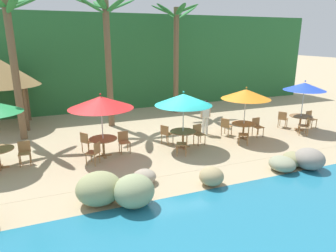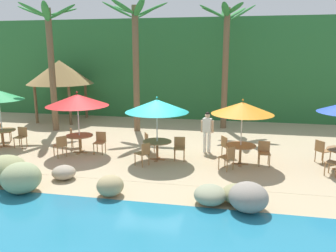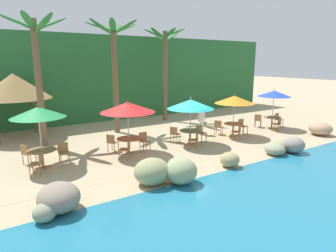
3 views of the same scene
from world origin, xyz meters
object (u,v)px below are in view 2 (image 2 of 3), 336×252
(umbrella_red, at_px, (77,100))
(palm_tree_third, at_px, (226,46))
(chair_orange_left, at_px, (228,156))
(dining_table_green, at_px, (2,133))
(umbrella_orange, at_px, (242,108))
(chair_teal_inland, at_px, (149,142))
(chair_teal_left, at_px, (144,152))
(chair_green_inland, at_px, (4,131))
(chair_red_inland, at_px, (74,136))
(chair_teal_seaward, at_px, (180,147))
(dining_table_red, at_px, (79,138))
(chair_orange_inland, at_px, (226,145))
(chair_blue_left, at_px, (336,162))
(chair_blue_inland, at_px, (322,150))
(chair_green_seaward, at_px, (21,136))
(dining_table_teal, at_px, (157,144))
(chair_red_left, at_px, (61,145))
(chair_red_seaward, at_px, (100,141))
(palm_tree_nearest, at_px, (50,48))
(waiter_in_white, at_px, (207,129))
(umbrella_teal, at_px, (157,106))
(palapa_hut, at_px, (60,72))
(palm_tree_second, at_px, (135,44))
(chair_orange_seaward, at_px, (264,151))
(dining_table_orange, at_px, (241,148))

(umbrella_red, height_order, palm_tree_third, palm_tree_third)
(chair_orange_left, relative_size, palm_tree_third, 0.14)
(dining_table_green, relative_size, umbrella_orange, 0.45)
(chair_teal_inland, xyz_separation_m, chair_teal_left, (0.19, -1.49, 0.00))
(chair_green_inland, relative_size, chair_red_inland, 1.00)
(chair_teal_seaward, bearing_deg, dining_table_red, 178.84)
(chair_teal_left, height_order, umbrella_orange, umbrella_orange)
(chair_orange_inland, xyz_separation_m, chair_blue_left, (3.61, -1.32, 0.00))
(umbrella_orange, height_order, palm_tree_third, palm_tree_third)
(chair_blue_inland, bearing_deg, palm_tree_third, 125.70)
(chair_green_seaward, distance_m, chair_blue_left, 12.42)
(dining_table_red, xyz_separation_m, chair_teal_left, (3.00, -1.07, -0.10))
(chair_green_seaward, bearing_deg, dining_table_green, -174.68)
(dining_table_teal, relative_size, umbrella_orange, 0.45)
(chair_red_left, distance_m, palm_tree_third, 9.69)
(chair_green_seaward, distance_m, umbrella_red, 3.31)
(chair_red_seaward, xyz_separation_m, dining_table_teal, (2.47, -0.39, 0.10))
(dining_table_teal, height_order, palm_tree_nearest, palm_tree_nearest)
(chair_red_left, xyz_separation_m, chair_teal_left, (3.45, -0.35, 0.00))
(chair_green_seaward, height_order, waiter_in_white, waiter_in_white)
(umbrella_red, bearing_deg, waiter_in_white, 11.52)
(chair_teal_inland, xyz_separation_m, chair_blue_inland, (6.57, 0.12, 0.00))
(chair_green_seaward, relative_size, umbrella_teal, 0.36)
(dining_table_green, bearing_deg, umbrella_red, -3.08)
(dining_table_red, height_order, umbrella_orange, umbrella_orange)
(palm_tree_third, distance_m, palapa_hut, 9.69)
(chair_red_left, xyz_separation_m, dining_table_teal, (3.77, 0.45, 0.10))
(umbrella_teal, height_order, chair_teal_inland, umbrella_teal)
(umbrella_red, relative_size, palm_tree_third, 0.39)
(chair_blue_inland, height_order, palm_tree_second, palm_tree_second)
(chair_teal_seaward, distance_m, chair_orange_inland, 1.84)
(chair_orange_seaward, xyz_separation_m, palm_tree_second, (-6.10, 4.37, 3.92))
(chair_green_seaward, relative_size, chair_green_inland, 1.00)
(dining_table_green, relative_size, chair_orange_left, 1.26)
(umbrella_red, xyz_separation_m, chair_teal_left, (3.00, -1.07, -1.67))
(waiter_in_white, bearing_deg, dining_table_orange, -43.33)
(chair_teal_left, relative_size, waiter_in_white, 0.51)
(chair_teal_inland, relative_size, umbrella_orange, 0.36)
(chair_orange_left, bearing_deg, palm_tree_nearest, 153.64)
(palm_tree_second, bearing_deg, chair_teal_seaward, -55.68)
(chair_green_inland, relative_size, umbrella_teal, 0.36)
(chair_teal_seaward, relative_size, chair_orange_seaward, 1.00)
(chair_teal_seaward, xyz_separation_m, palapa_hut, (-8.13, 6.09, 2.35))
(chair_green_seaward, height_order, chair_red_left, same)
(chair_red_inland, distance_m, chair_teal_left, 3.96)
(chair_teal_inland, relative_size, chair_orange_left, 1.00)
(umbrella_red, distance_m, umbrella_teal, 3.33)
(chair_green_seaward, xyz_separation_m, dining_table_orange, (9.28, -0.49, 0.10))
(chair_green_inland, height_order, umbrella_teal, umbrella_teal)
(chair_red_inland, xyz_separation_m, palapa_hut, (-3.41, 5.37, 2.35))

